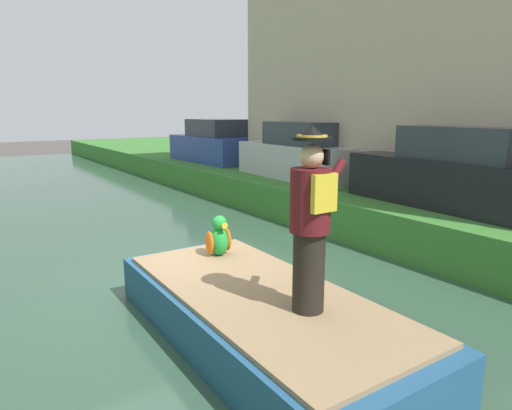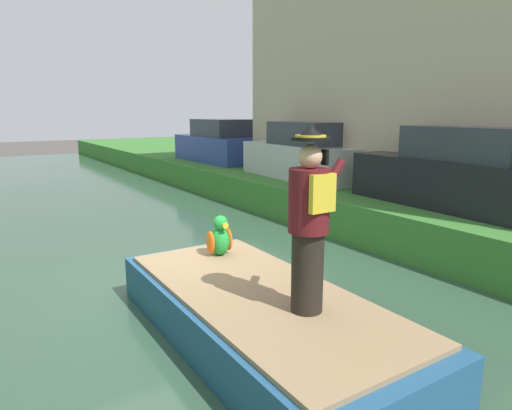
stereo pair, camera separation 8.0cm
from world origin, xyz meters
name	(u,v)px [view 2 (the right image)]	position (x,y,z in m)	size (l,w,h in m)	color
ground_plane	(188,293)	(0.00, 0.00, 0.00)	(80.00, 80.00, 0.00)	#4C4742
canal_water	(188,290)	(0.00, 0.00, 0.05)	(7.08, 48.00, 0.10)	#33513D
grass_bank_far	(493,203)	(8.27, 0.00, 0.46)	(9.47, 48.00, 0.92)	#38752D
boat	(260,316)	(0.00, -1.94, 0.40)	(1.86, 4.22, 0.61)	#23517A
person_pirate	(309,221)	(0.12, -2.62, 1.64)	(0.61, 0.42, 1.85)	black
parrot_plush	(220,238)	(0.25, -0.57, 0.95)	(0.36, 0.35, 0.57)	green
parked_car_dark	(463,173)	(5.19, -1.04, 1.54)	(1.87, 4.07, 1.50)	black
parked_car_silver	(307,154)	(5.19, 3.51, 1.54)	(1.92, 4.09, 1.50)	#B7B7BC
parked_car_blue	(220,144)	(5.19, 8.39, 1.54)	(1.75, 4.02, 1.50)	#2D4293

